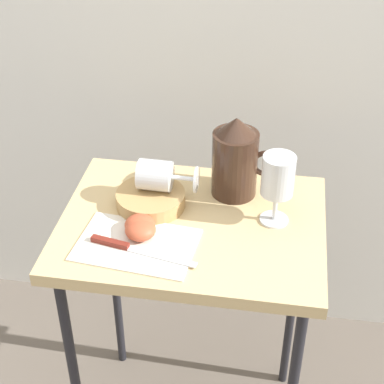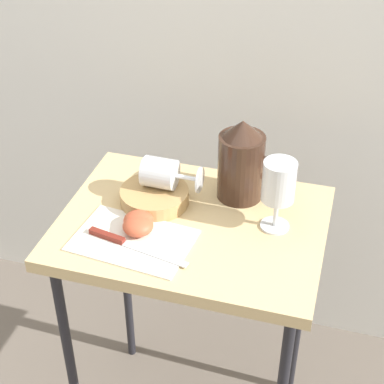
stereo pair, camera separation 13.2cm
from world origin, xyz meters
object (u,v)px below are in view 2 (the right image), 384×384
basket_tray (154,196)px  pitcher (241,166)px  apple_half_right (138,226)px  knife (123,242)px  table (192,248)px  apple_half_left (139,221)px  wine_glass_upright (279,185)px  wine_glass_tipped_near (162,173)px

basket_tray → pitcher: size_ratio=0.80×
apple_half_right → knife: 0.05m
table → apple_half_left: apple_half_left is taller
pitcher → wine_glass_upright: pitcher is taller
wine_glass_tipped_near → knife: wine_glass_tipped_near is taller
basket_tray → pitcher: (0.18, 0.08, 0.06)m
wine_glass_tipped_near → knife: bearing=-98.8°
wine_glass_upright → apple_half_right: wine_glass_upright is taller
wine_glass_tipped_near → apple_half_left: (-0.01, -0.12, -0.05)m
pitcher → apple_half_right: pitcher is taller
pitcher → wine_glass_tipped_near: pitcher is taller
apple_half_left → knife: apple_half_left is taller
table → wine_glass_tipped_near: wine_glass_tipped_near is taller
table → apple_half_right: bearing=-143.2°
basket_tray → wine_glass_tipped_near: bearing=57.2°
apple_half_right → table: bearing=36.8°
basket_tray → pitcher: 0.21m
pitcher → table: bearing=-122.3°
basket_tray → pitcher: bearing=24.3°
table → knife: (-0.12, -0.12, 0.09)m
wine_glass_tipped_near → basket_tray: bearing=-122.8°
pitcher → wine_glass_upright: size_ratio=1.20×
apple_half_left → knife: size_ratio=0.28×
apple_half_left → apple_half_right: same height
table → pitcher: (0.08, 0.13, 0.16)m
table → wine_glass_upright: wine_glass_upright is taller
knife → wine_glass_upright: bearing=26.9°
pitcher → basket_tray: bearing=-155.7°
table → knife: knife is taller
basket_tray → wine_glass_upright: bearing=-2.3°
table → pitcher: size_ratio=3.65×
pitcher → apple_half_left: pitcher is taller
basket_tray → wine_glass_upright: 0.30m
pitcher → apple_half_right: 0.28m
table → wine_glass_tipped_near: size_ratio=5.12×
table → wine_glass_upright: bearing=10.4°
table → basket_tray: bearing=156.6°
basket_tray → knife: 0.16m
wine_glass_upright → pitcher: bearing=136.4°
pitcher → apple_half_right: (-0.18, -0.20, -0.06)m
wine_glass_upright → apple_half_right: (-0.28, -0.11, -0.09)m
wine_glass_tipped_near → apple_half_left: bearing=-96.9°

